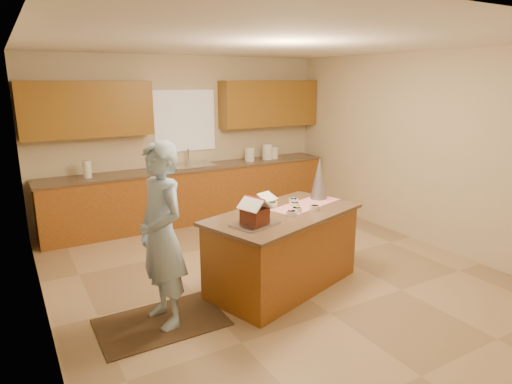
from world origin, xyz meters
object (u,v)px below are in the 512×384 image
island_base (283,251)px  boy (162,235)px  tinsel_tree (319,178)px  gingerbread_house (255,213)px

island_base → boy: boy is taller
tinsel_tree → gingerbread_house: (-1.19, -0.47, -0.14)m
tinsel_tree → boy: bearing=-170.6°
tinsel_tree → gingerbread_house: size_ratio=1.58×
island_base → gingerbread_house: (-0.49, -0.20, 0.58)m
island_base → boy: size_ratio=0.97×
island_base → tinsel_tree: size_ratio=3.27×
gingerbread_house → tinsel_tree: bearing=21.7°
boy → gingerbread_house: bearing=75.2°
island_base → tinsel_tree: tinsel_tree is taller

